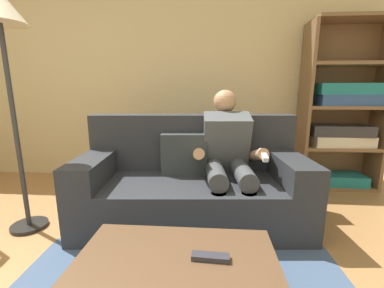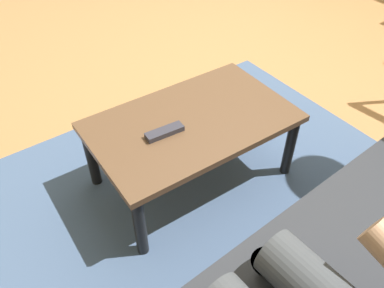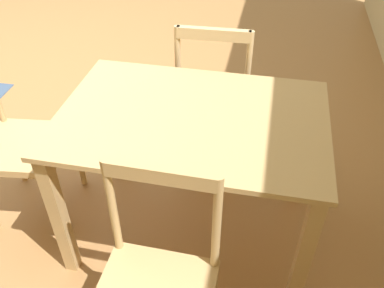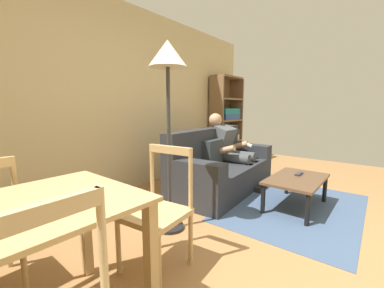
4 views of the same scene
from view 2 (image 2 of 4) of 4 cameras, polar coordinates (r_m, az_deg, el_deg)
ground_plane at (r=2.79m, az=10.77°, el=9.88°), size 8.37×8.37×0.00m
coffee_table at (r=1.78m, az=0.00°, el=2.39°), size 0.91×0.56×0.37m
tv_remote at (r=1.66m, az=-4.04°, el=1.78°), size 0.17×0.06×0.02m
area_rug at (r=2.00m, az=0.00°, el=-4.68°), size 2.03×1.45×0.01m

